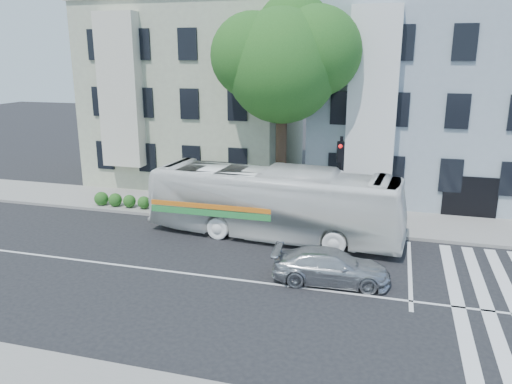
% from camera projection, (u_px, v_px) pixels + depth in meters
% --- Properties ---
extents(ground, '(120.00, 120.00, 0.00)m').
position_uv_depth(ground, '(228.00, 279.00, 18.50)').
color(ground, black).
rests_on(ground, ground).
extents(sidewalk_far, '(80.00, 4.00, 0.15)m').
position_uv_depth(sidewalk_far, '(278.00, 213.00, 25.91)').
color(sidewalk_far, gray).
rests_on(sidewalk_far, ground).
extents(building_left, '(12.00, 10.00, 11.00)m').
position_uv_depth(building_left, '(200.00, 95.00, 32.81)').
color(building_left, '#A0A489').
rests_on(building_left, ground).
extents(building_right, '(12.00, 10.00, 11.00)m').
position_uv_depth(building_right, '(423.00, 100.00, 29.13)').
color(building_right, '#8C9CA7').
rests_on(building_right, ground).
extents(street_tree, '(7.30, 5.90, 11.10)m').
position_uv_depth(street_tree, '(285.00, 59.00, 24.52)').
color(street_tree, '#2D2116').
rests_on(street_tree, ground).
extents(bus, '(3.66, 11.75, 3.22)m').
position_uv_depth(bus, '(274.00, 203.00, 22.43)').
color(bus, white).
rests_on(bus, ground).
extents(sedan, '(2.07, 4.36, 1.23)m').
position_uv_depth(sedan, '(331.00, 266.00, 18.08)').
color(sedan, '#B5B8BD').
rests_on(sedan, ground).
extents(hedge, '(8.10, 4.23, 0.70)m').
position_uv_depth(hedge, '(173.00, 205.00, 25.93)').
color(hedge, '#296420').
rests_on(hedge, sidewalk_far).
extents(traffic_signal, '(0.47, 0.54, 4.55)m').
position_uv_depth(traffic_signal, '(340.00, 172.00, 22.37)').
color(traffic_signal, black).
rests_on(traffic_signal, ground).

